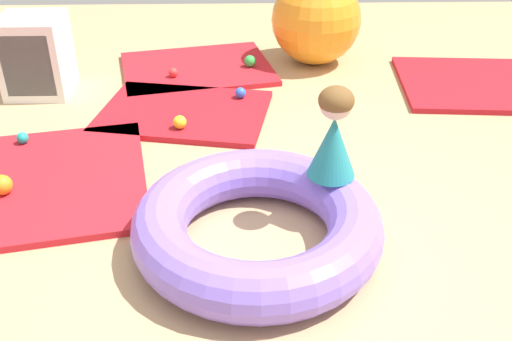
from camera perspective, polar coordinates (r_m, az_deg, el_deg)
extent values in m
plane|color=tan|center=(2.97, 0.81, -5.79)|extent=(8.00, 8.00, 0.00)
cube|color=#B21923|center=(4.84, 21.92, 7.71)|extent=(1.45, 1.09, 0.04)
cube|color=red|center=(4.81, -5.69, 9.74)|extent=(1.32, 1.14, 0.04)
cube|color=#B21923|center=(4.09, -6.95, 5.59)|extent=(1.24, 1.00, 0.04)
torus|color=#8466E0|center=(2.79, 0.10, -5.25)|extent=(1.18, 1.18, 0.26)
cone|color=teal|center=(2.86, 7.41, 2.31)|extent=(0.29, 0.29, 0.31)
sphere|color=beige|center=(2.75, 7.73, 6.43)|extent=(0.16, 0.16, 0.16)
ellipsoid|color=brown|center=(2.75, 7.75, 6.72)|extent=(0.17, 0.17, 0.13)
sphere|color=blue|center=(4.22, -1.51, 7.50)|extent=(0.08, 0.08, 0.08)
sphere|color=red|center=(4.61, -7.99, 9.34)|extent=(0.07, 0.07, 0.07)
sphere|color=orange|center=(3.41, -23.29, -1.28)|extent=(0.11, 0.11, 0.11)
sphere|color=yellow|center=(3.82, -7.36, 4.65)|extent=(0.09, 0.09, 0.09)
sphere|color=green|center=(4.76, -0.59, 10.50)|extent=(0.09, 0.09, 0.09)
sphere|color=teal|center=(3.89, -21.58, 2.94)|extent=(0.07, 0.07, 0.07)
sphere|color=orange|center=(4.89, 5.81, 14.28)|extent=(0.71, 0.71, 0.71)
cube|color=white|center=(4.60, -20.43, 10.35)|extent=(0.44, 0.44, 0.56)
cube|color=#2D2D33|center=(4.50, -20.86, 9.78)|extent=(0.34, 0.20, 0.44)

